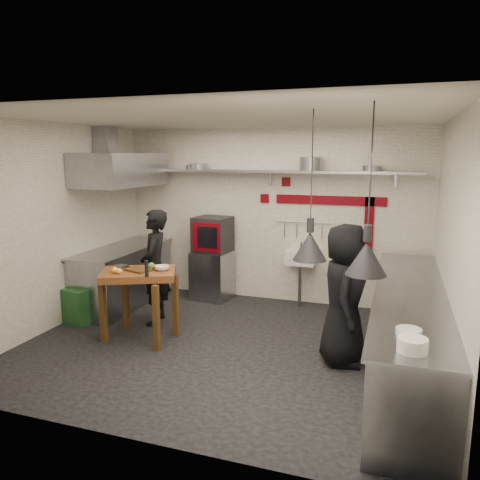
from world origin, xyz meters
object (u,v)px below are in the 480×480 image
(oven_stand, at_px, (212,275))
(chef_right, at_px, (344,294))
(combi_oven, at_px, (213,235))
(chef_left, at_px, (155,267))
(green_bin, at_px, (81,305))
(prep_table, at_px, (140,305))

(oven_stand, distance_m, chef_right, 2.97)
(combi_oven, xyz_separation_m, chef_left, (-0.35, -1.30, -0.28))
(chef_left, bearing_deg, oven_stand, 148.90)
(green_bin, relative_size, chef_right, 0.31)
(oven_stand, distance_m, prep_table, 1.95)
(prep_table, bearing_deg, chef_left, 75.28)
(prep_table, relative_size, chef_right, 0.56)
(green_bin, bearing_deg, prep_table, -13.97)
(green_bin, xyz_separation_m, chef_left, (1.03, 0.33, 0.56))
(combi_oven, xyz_separation_m, chef_right, (2.32, -1.76, -0.28))
(prep_table, bearing_deg, oven_stand, 58.67)
(green_bin, bearing_deg, combi_oven, 49.61)
(combi_oven, height_order, chef_right, chef_right)
(oven_stand, height_order, chef_right, chef_right)
(oven_stand, relative_size, prep_table, 0.87)
(chef_right, bearing_deg, combi_oven, 47.29)
(green_bin, relative_size, prep_table, 0.54)
(green_bin, xyz_separation_m, prep_table, (1.14, -0.28, 0.21))
(combi_oven, distance_m, chef_right, 2.93)
(chef_left, bearing_deg, green_bin, -89.22)
(oven_stand, xyz_separation_m, chef_right, (2.35, -1.78, 0.41))
(chef_right, bearing_deg, chef_left, 74.70)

